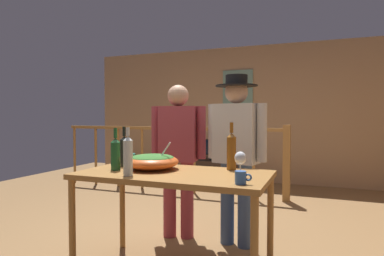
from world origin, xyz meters
TOP-DOWN VIEW (x-y plane):
  - ground_plane at (0.00, 0.00)m, footprint 8.45×8.45m
  - back_wall at (0.00, 3.25)m, footprint 6.26×0.10m
  - framed_picture at (-0.13, 3.19)m, footprint 0.57×0.03m
  - stair_railing at (-0.50, 1.93)m, footprint 3.86×0.10m
  - tv_console at (-0.46, 2.90)m, footprint 0.90×0.40m
  - flat_screen_tv at (-0.46, 2.87)m, footprint 0.51×0.12m
  - serving_table at (0.31, -0.68)m, footprint 1.44×0.75m
  - salad_bowl at (0.09, -0.62)m, footprint 0.43×0.43m
  - wine_glass at (0.83, -0.71)m, footprint 0.08×0.08m
  - wine_bottle_clear at (0.06, -0.93)m, footprint 0.07×0.07m
  - wine_bottle_dark at (-0.21, -0.56)m, footprint 0.07×0.07m
  - wine_bottle_amber at (0.69, -0.41)m, footprint 0.07×0.07m
  - wine_bottle_green at (-0.16, -0.76)m, footprint 0.07×0.07m
  - mug_teal at (-0.22, -0.43)m, footprint 0.11×0.07m
  - mug_blue at (0.88, -0.93)m, footprint 0.11×0.07m
  - person_standing_left at (0.01, 0.08)m, footprint 0.55×0.29m
  - person_standing_right at (0.61, 0.08)m, footprint 0.58×0.39m

SIDE VIEW (x-z plane):
  - ground_plane at x=0.00m, z-range 0.00..0.00m
  - tv_console at x=-0.46m, z-range 0.00..0.41m
  - flat_screen_tv at x=-0.46m, z-range 0.44..0.83m
  - stair_railing at x=-0.50m, z-range 0.13..1.23m
  - serving_table at x=0.31m, z-range 0.32..1.12m
  - mug_blue at x=0.88m, z-range 0.80..0.88m
  - mug_teal at x=-0.22m, z-range 0.80..0.89m
  - salad_bowl at x=0.09m, z-range 0.76..0.98m
  - person_standing_left at x=0.01m, z-range 0.13..1.67m
  - wine_glass at x=0.83m, z-range 0.84..1.02m
  - wine_bottle_green at x=-0.16m, z-range 0.77..1.10m
  - wine_bottle_dark at x=-0.21m, z-range 0.77..1.10m
  - wine_bottle_clear at x=0.06m, z-range 0.77..1.12m
  - wine_bottle_amber at x=0.69m, z-range 0.77..1.14m
  - person_standing_right at x=0.61m, z-range 0.15..1.76m
  - back_wall at x=0.00m, z-range 0.00..2.52m
  - framed_picture at x=-0.13m, z-range 1.42..2.09m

